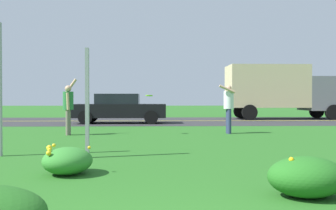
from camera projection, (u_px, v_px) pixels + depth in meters
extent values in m
plane|color=#26601E|center=(147.00, 139.00, 11.25)|extent=(120.00, 120.00, 0.00)
cube|color=#2D2D30|center=(151.00, 121.00, 20.58)|extent=(120.00, 8.14, 0.01)
cube|color=yellow|center=(151.00, 121.00, 20.58)|extent=(120.00, 0.16, 0.00)
ellipsoid|color=#337F2D|center=(68.00, 161.00, 5.94)|extent=(0.78, 0.84, 0.43)
sphere|color=yellow|center=(49.00, 150.00, 5.80)|extent=(0.06, 0.06, 0.06)
sphere|color=yellow|center=(49.00, 148.00, 5.92)|extent=(0.09, 0.09, 0.09)
sphere|color=yellow|center=(54.00, 145.00, 6.05)|extent=(0.06, 0.06, 0.06)
sphere|color=yellow|center=(89.00, 148.00, 6.03)|extent=(0.05, 0.05, 0.05)
sphere|color=yellow|center=(49.00, 153.00, 5.65)|extent=(0.08, 0.08, 0.08)
ellipsoid|color=#23661E|center=(307.00, 177.00, 4.55)|extent=(0.94, 0.77, 0.49)
sphere|color=yellow|center=(275.00, 169.00, 4.56)|extent=(0.07, 0.07, 0.07)
sphere|color=yellow|center=(283.00, 163.00, 4.72)|extent=(0.07, 0.07, 0.07)
sphere|color=yellow|center=(323.00, 164.00, 4.51)|extent=(0.07, 0.07, 0.07)
sphere|color=yellow|center=(289.00, 172.00, 4.43)|extent=(0.06, 0.06, 0.06)
sphere|color=yellow|center=(278.00, 167.00, 4.68)|extent=(0.06, 0.06, 0.06)
sphere|color=yellow|center=(291.00, 160.00, 4.48)|extent=(0.06, 0.06, 0.06)
sphere|color=orange|center=(41.00, 208.00, 3.16)|extent=(0.07, 0.07, 0.07)
cube|color=#93969B|center=(0.00, 89.00, 7.82)|extent=(0.07, 0.10, 2.77)
cube|color=#93969B|center=(87.00, 103.00, 7.61)|extent=(0.07, 0.10, 2.22)
cylinder|color=#287038|center=(68.00, 101.00, 12.47)|extent=(0.34, 0.34, 0.60)
sphere|color=tan|center=(68.00, 89.00, 12.46)|extent=(0.21, 0.21, 0.21)
cylinder|color=#726B5B|center=(69.00, 122.00, 12.57)|extent=(0.14, 0.14, 0.84)
cylinder|color=#726B5B|center=(68.00, 122.00, 12.40)|extent=(0.14, 0.14, 0.84)
cylinder|color=tan|center=(71.00, 86.00, 12.67)|extent=(0.40, 0.12, 0.51)
cylinder|color=tan|center=(68.00, 101.00, 12.28)|extent=(0.12, 0.10, 0.56)
cylinder|color=silver|center=(229.00, 100.00, 13.01)|extent=(0.34, 0.34, 0.61)
sphere|color=tan|center=(229.00, 88.00, 13.01)|extent=(0.21, 0.21, 0.21)
cylinder|color=navy|center=(229.00, 121.00, 12.94)|extent=(0.14, 0.14, 0.85)
cylinder|color=navy|center=(228.00, 121.00, 13.11)|extent=(0.14, 0.14, 0.85)
cylinder|color=tan|center=(227.00, 89.00, 12.80)|extent=(0.57, 0.13, 0.30)
cylinder|color=tan|center=(227.00, 100.00, 13.21)|extent=(0.12, 0.10, 0.57)
cylinder|color=#8CD133|center=(149.00, 95.00, 12.66)|extent=(0.25, 0.25, 0.05)
torus|color=#8CD133|center=(149.00, 96.00, 12.66)|extent=(0.25, 0.25, 0.05)
cube|color=black|center=(120.00, 111.00, 18.69)|extent=(4.50, 1.82, 0.66)
cube|color=black|center=(118.00, 99.00, 18.68)|extent=(2.10, 1.64, 0.52)
cylinder|color=black|center=(151.00, 116.00, 19.63)|extent=(0.66, 0.22, 0.66)
cylinder|color=black|center=(151.00, 117.00, 17.86)|extent=(0.66, 0.22, 0.66)
cylinder|color=black|center=(92.00, 116.00, 19.53)|extent=(0.66, 0.22, 0.66)
cylinder|color=black|center=(85.00, 117.00, 17.75)|extent=(0.66, 0.22, 0.66)
cube|color=slate|center=(321.00, 94.00, 22.73)|extent=(2.10, 2.30, 2.00)
cube|color=#CCBC8C|center=(266.00, 87.00, 22.61)|extent=(4.60, 2.30, 2.50)
cylinder|color=black|center=(317.00, 111.00, 23.85)|extent=(0.88, 0.26, 0.88)
cylinder|color=black|center=(333.00, 112.00, 21.65)|extent=(0.88, 0.26, 0.88)
cylinder|color=black|center=(241.00, 111.00, 23.69)|extent=(0.88, 0.26, 0.88)
cylinder|color=black|center=(249.00, 112.00, 21.49)|extent=(0.88, 0.26, 0.88)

